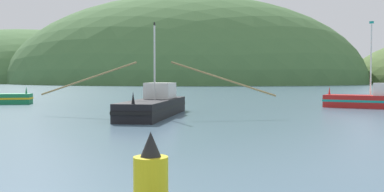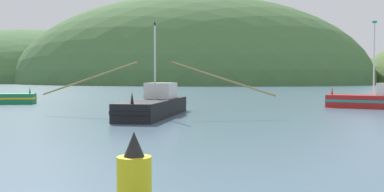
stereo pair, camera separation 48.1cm
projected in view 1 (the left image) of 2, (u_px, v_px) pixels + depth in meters
hill_far_center at (181, 83)px, 203.96m from camera, size 162.81×130.25×78.64m
hill_far_right at (27, 82)px, 255.59m from camera, size 185.32×148.26×59.32m
fishing_boat_black at (155, 105)px, 29.80m from camera, size 16.02×10.98×6.30m
fishing_boat_red at (374, 100)px, 37.51m from camera, size 8.36×4.27×7.39m
channel_buoy at (151, 176)px, 8.78m from camera, size 0.70×0.70×1.50m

